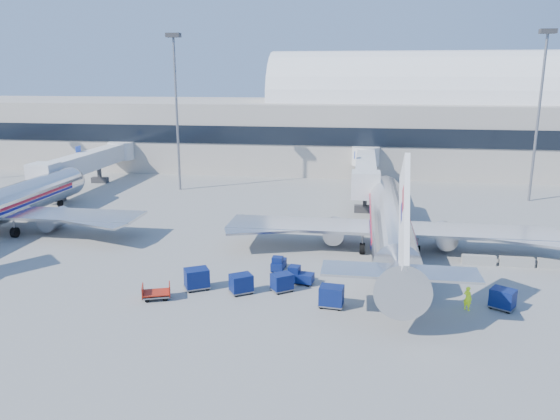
% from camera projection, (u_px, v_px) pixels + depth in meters
% --- Properties ---
extents(ground, '(260.00, 260.00, 0.00)m').
position_uv_depth(ground, '(282.00, 262.00, 50.80)').
color(ground, gray).
rests_on(ground, ground).
extents(terminal, '(170.00, 28.15, 21.00)m').
position_uv_depth(terminal, '(255.00, 124.00, 104.60)').
color(terminal, '#B2AA9E').
rests_on(terminal, ground).
extents(airliner_main, '(32.00, 37.26, 12.07)m').
position_uv_depth(airliner_main, '(390.00, 223.00, 52.94)').
color(airliner_main, silver).
rests_on(airliner_main, ground).
extents(jetbridge_near, '(4.40, 27.50, 6.25)m').
position_uv_depth(jetbridge_near, '(366.00, 167.00, 78.26)').
color(jetbridge_near, silver).
rests_on(jetbridge_near, ground).
extents(jetbridge_mid, '(4.40, 27.50, 6.25)m').
position_uv_depth(jetbridge_mid, '(92.00, 161.00, 84.40)').
color(jetbridge_mid, silver).
rests_on(jetbridge_mid, ground).
extents(mast_west, '(2.00, 1.20, 22.60)m').
position_uv_depth(mast_west, '(176.00, 89.00, 78.87)').
color(mast_west, slate).
rests_on(mast_west, ground).
extents(mast_east, '(2.00, 1.20, 22.60)m').
position_uv_depth(mast_east, '(541.00, 91.00, 71.56)').
color(mast_east, slate).
rests_on(mast_east, ground).
extents(barrier_near, '(3.00, 0.55, 0.90)m').
position_uv_depth(barrier_near, '(479.00, 260.00, 49.97)').
color(barrier_near, '#9E9E96').
rests_on(barrier_near, ground).
extents(barrier_mid, '(3.00, 0.55, 0.90)m').
position_uv_depth(barrier_mid, '(517.00, 262.00, 49.49)').
color(barrier_mid, '#9E9E96').
rests_on(barrier_mid, ground).
extents(barrier_far, '(3.00, 0.55, 0.90)m').
position_uv_depth(barrier_far, '(555.00, 264.00, 49.01)').
color(barrier_far, '#9E9E96').
rests_on(barrier_far, ground).
extents(tug_lead, '(2.42, 1.48, 1.48)m').
position_uv_depth(tug_lead, '(299.00, 276.00, 45.53)').
color(tug_lead, '#0A1850').
rests_on(tug_lead, ground).
extents(tug_right, '(2.81, 2.51, 1.66)m').
position_uv_depth(tug_right, '(403.00, 283.00, 43.65)').
color(tug_right, '#0A1850').
rests_on(tug_right, ground).
extents(tug_left, '(1.19, 2.16, 1.36)m').
position_uv_depth(tug_left, '(278.00, 263.00, 48.59)').
color(tug_left, '#0A1850').
rests_on(tug_left, ground).
extents(cart_train_a, '(2.09, 2.00, 1.46)m').
position_uv_depth(cart_train_a, '(282.00, 282.00, 43.85)').
color(cart_train_a, '#0A1850').
rests_on(cart_train_a, ground).
extents(cart_train_b, '(2.22, 2.10, 1.56)m').
position_uv_depth(cart_train_b, '(241.00, 283.00, 43.42)').
color(cart_train_b, '#0A1850').
rests_on(cart_train_b, ground).
extents(cart_train_c, '(2.44, 2.27, 1.73)m').
position_uv_depth(cart_train_c, '(197.00, 278.00, 44.23)').
color(cart_train_c, '#0A1850').
rests_on(cart_train_c, ground).
extents(cart_solo_near, '(1.99, 1.60, 1.63)m').
position_uv_depth(cart_solo_near, '(332.00, 296.00, 40.86)').
color(cart_solo_near, '#0A1850').
rests_on(cart_solo_near, ground).
extents(cart_solo_far, '(2.21, 2.07, 1.55)m').
position_uv_depth(cart_solo_far, '(503.00, 298.00, 40.53)').
color(cart_solo_far, '#0A1850').
rests_on(cart_solo_far, ground).
extents(cart_open_red, '(2.53, 2.14, 0.57)m').
position_uv_depth(cart_open_red, '(157.00, 294.00, 42.42)').
color(cart_open_red, slate).
rests_on(cart_open_red, ground).
extents(ramp_worker, '(0.79, 0.79, 1.85)m').
position_uv_depth(ramp_worker, '(468.00, 298.00, 40.31)').
color(ramp_worker, '#A3E518').
rests_on(ramp_worker, ground).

